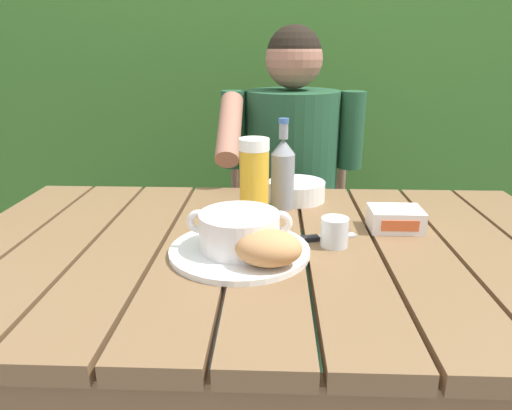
{
  "coord_description": "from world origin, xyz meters",
  "views": [
    {
      "loc": [
        0.01,
        -0.91,
        1.17
      ],
      "look_at": [
        -0.03,
        0.05,
        0.85
      ],
      "focal_mm": 32.48,
      "sensor_mm": 36.0,
      "label": 1
    }
  ],
  "objects_px": {
    "chair_near_diner": "(288,230)",
    "diner_bowl": "(296,191)",
    "person_eating": "(291,181)",
    "water_glass_small": "(334,232)",
    "beer_bottle": "(283,172)",
    "beer_glass": "(254,177)",
    "bread_roll": "(270,248)",
    "serving_plate": "(240,250)",
    "butter_tub": "(395,219)",
    "soup_bowl": "(239,230)",
    "table_knife": "(317,238)"
  },
  "relations": [
    {
      "from": "bread_roll",
      "to": "beer_bottle",
      "type": "distance_m",
      "value": 0.36
    },
    {
      "from": "bread_roll",
      "to": "beer_glass",
      "type": "distance_m",
      "value": 0.31
    },
    {
      "from": "beer_glass",
      "to": "serving_plate",
      "type": "bearing_deg",
      "value": -94.99
    },
    {
      "from": "soup_bowl",
      "to": "water_glass_small",
      "type": "bearing_deg",
      "value": 13.28
    },
    {
      "from": "beer_glass",
      "to": "water_glass_small",
      "type": "xyz_separation_m",
      "value": [
        0.18,
        -0.18,
        -0.07
      ]
    },
    {
      "from": "chair_near_diner",
      "to": "diner_bowl",
      "type": "distance_m",
      "value": 0.64
    },
    {
      "from": "soup_bowl",
      "to": "beer_glass",
      "type": "relative_size",
      "value": 1.1
    },
    {
      "from": "person_eating",
      "to": "diner_bowl",
      "type": "bearing_deg",
      "value": -89.54
    },
    {
      "from": "soup_bowl",
      "to": "table_knife",
      "type": "height_order",
      "value": "soup_bowl"
    },
    {
      "from": "bread_roll",
      "to": "water_glass_small",
      "type": "height_order",
      "value": "bread_roll"
    },
    {
      "from": "bread_roll",
      "to": "diner_bowl",
      "type": "distance_m",
      "value": 0.43
    },
    {
      "from": "beer_bottle",
      "to": "diner_bowl",
      "type": "height_order",
      "value": "beer_bottle"
    },
    {
      "from": "water_glass_small",
      "to": "diner_bowl",
      "type": "distance_m",
      "value": 0.32
    },
    {
      "from": "table_knife",
      "to": "diner_bowl",
      "type": "xyz_separation_m",
      "value": [
        -0.03,
        0.28,
        0.02
      ]
    },
    {
      "from": "soup_bowl",
      "to": "bread_roll",
      "type": "bearing_deg",
      "value": -49.4
    },
    {
      "from": "person_eating",
      "to": "diner_bowl",
      "type": "height_order",
      "value": "person_eating"
    },
    {
      "from": "serving_plate",
      "to": "beer_glass",
      "type": "relative_size",
      "value": 1.48
    },
    {
      "from": "person_eating",
      "to": "water_glass_small",
      "type": "height_order",
      "value": "person_eating"
    },
    {
      "from": "serving_plate",
      "to": "soup_bowl",
      "type": "xyz_separation_m",
      "value": [
        0.0,
        -0.0,
        0.05
      ]
    },
    {
      "from": "beer_glass",
      "to": "water_glass_small",
      "type": "relative_size",
      "value": 3.12
    },
    {
      "from": "person_eating",
      "to": "serving_plate",
      "type": "relative_size",
      "value": 4.38
    },
    {
      "from": "bread_roll",
      "to": "beer_glass",
      "type": "relative_size",
      "value": 0.68
    },
    {
      "from": "bread_roll",
      "to": "diner_bowl",
      "type": "height_order",
      "value": "bread_roll"
    },
    {
      "from": "serving_plate",
      "to": "diner_bowl",
      "type": "xyz_separation_m",
      "value": [
        0.13,
        0.36,
        0.02
      ]
    },
    {
      "from": "water_glass_small",
      "to": "table_knife",
      "type": "relative_size",
      "value": 0.42
    },
    {
      "from": "water_glass_small",
      "to": "diner_bowl",
      "type": "relative_size",
      "value": 0.4
    },
    {
      "from": "person_eating",
      "to": "water_glass_small",
      "type": "distance_m",
      "value": 0.66
    },
    {
      "from": "soup_bowl",
      "to": "water_glass_small",
      "type": "xyz_separation_m",
      "value": [
        0.2,
        0.05,
        -0.02
      ]
    },
    {
      "from": "bread_roll",
      "to": "diner_bowl",
      "type": "bearing_deg",
      "value": 81.08
    },
    {
      "from": "person_eating",
      "to": "water_glass_small",
      "type": "relative_size",
      "value": 20.23
    },
    {
      "from": "beer_bottle",
      "to": "table_knife",
      "type": "xyz_separation_m",
      "value": [
        0.07,
        -0.21,
        -0.09
      ]
    },
    {
      "from": "beer_glass",
      "to": "beer_bottle",
      "type": "height_order",
      "value": "beer_bottle"
    },
    {
      "from": "chair_near_diner",
      "to": "person_eating",
      "type": "relative_size",
      "value": 0.75
    },
    {
      "from": "bread_roll",
      "to": "table_knife",
      "type": "distance_m",
      "value": 0.18
    },
    {
      "from": "person_eating",
      "to": "serving_plate",
      "type": "distance_m",
      "value": 0.72
    },
    {
      "from": "person_eating",
      "to": "soup_bowl",
      "type": "distance_m",
      "value": 0.72
    },
    {
      "from": "serving_plate",
      "to": "butter_tub",
      "type": "distance_m",
      "value": 0.38
    },
    {
      "from": "butter_tub",
      "to": "table_knife",
      "type": "distance_m",
      "value": 0.2
    },
    {
      "from": "chair_near_diner",
      "to": "serving_plate",
      "type": "distance_m",
      "value": 0.96
    },
    {
      "from": "person_eating",
      "to": "water_glass_small",
      "type": "bearing_deg",
      "value": -84.04
    },
    {
      "from": "chair_near_diner",
      "to": "beer_glass",
      "type": "xyz_separation_m",
      "value": [
        -0.11,
        -0.67,
        0.41
      ]
    },
    {
      "from": "beer_glass",
      "to": "diner_bowl",
      "type": "bearing_deg",
      "value": 48.9
    },
    {
      "from": "beer_bottle",
      "to": "diner_bowl",
      "type": "xyz_separation_m",
      "value": [
        0.04,
        0.07,
        -0.07
      ]
    },
    {
      "from": "serving_plate",
      "to": "beer_bottle",
      "type": "height_order",
      "value": "beer_bottle"
    },
    {
      "from": "serving_plate",
      "to": "beer_glass",
      "type": "xyz_separation_m",
      "value": [
        0.02,
        0.23,
        0.09
      ]
    },
    {
      "from": "beer_bottle",
      "to": "water_glass_small",
      "type": "xyz_separation_m",
      "value": [
        0.11,
        -0.24,
        -0.06
      ]
    },
    {
      "from": "chair_near_diner",
      "to": "water_glass_small",
      "type": "bearing_deg",
      "value": -85.6
    },
    {
      "from": "bread_roll",
      "to": "butter_tub",
      "type": "xyz_separation_m",
      "value": [
        0.28,
        0.22,
        -0.02
      ]
    },
    {
      "from": "soup_bowl",
      "to": "table_knife",
      "type": "relative_size",
      "value": 1.45
    },
    {
      "from": "beer_bottle",
      "to": "butter_tub",
      "type": "distance_m",
      "value": 0.3
    }
  ]
}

